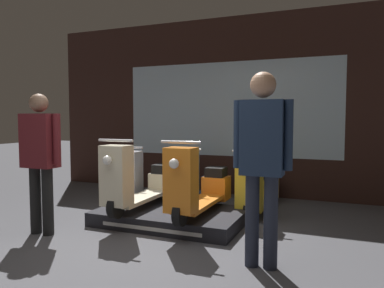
% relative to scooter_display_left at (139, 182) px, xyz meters
% --- Properties ---
extents(ground_plane, '(30.00, 30.00, 0.00)m').
position_rel_scooter_display_left_xyz_m(ground_plane, '(0.55, -1.17, -0.54)').
color(ground_plane, '#4C4C51').
extents(shop_wall_back, '(7.20, 0.09, 3.20)m').
position_rel_scooter_display_left_xyz_m(shop_wall_back, '(0.55, 2.28, 1.06)').
color(shop_wall_back, '#331E19').
rests_on(shop_wall_back, ground_plane).
extents(display_platform, '(1.89, 1.15, 0.18)m').
position_rel_scooter_display_left_xyz_m(display_platform, '(0.43, 0.09, -0.44)').
color(display_platform, black).
rests_on(display_platform, ground_plane).
extents(scooter_display_left, '(0.48, 1.63, 0.96)m').
position_rel_scooter_display_left_xyz_m(scooter_display_left, '(0.00, 0.00, 0.00)').
color(scooter_display_left, black).
rests_on(scooter_display_left, display_platform).
extents(scooter_display_right, '(0.48, 1.63, 0.96)m').
position_rel_scooter_display_left_xyz_m(scooter_display_right, '(0.85, 0.00, 0.00)').
color(scooter_display_right, black).
rests_on(scooter_display_right, display_platform).
extents(scooter_backrow_0, '(0.48, 1.63, 0.96)m').
position_rel_scooter_display_left_xyz_m(scooter_backrow_0, '(-0.51, 1.12, -0.18)').
color(scooter_backrow_0, black).
rests_on(scooter_backrow_0, ground_plane).
extents(scooter_backrow_1, '(0.48, 1.63, 0.96)m').
position_rel_scooter_display_left_xyz_m(scooter_backrow_1, '(0.42, 1.12, -0.18)').
color(scooter_backrow_1, black).
rests_on(scooter_backrow_1, ground_plane).
extents(scooter_backrow_2, '(0.48, 1.63, 0.96)m').
position_rel_scooter_display_left_xyz_m(scooter_backrow_2, '(1.36, 1.12, -0.18)').
color(scooter_backrow_2, black).
rests_on(scooter_backrow_2, ground_plane).
extents(person_left_browsing, '(0.58, 0.24, 1.68)m').
position_rel_scooter_display_left_xyz_m(person_left_browsing, '(-0.81, -0.90, 0.45)').
color(person_left_browsing, black).
rests_on(person_left_browsing, ground_plane).
extents(person_right_browsing, '(0.55, 0.24, 1.81)m').
position_rel_scooter_display_left_xyz_m(person_right_browsing, '(1.84, -0.90, 0.53)').
color(person_right_browsing, '#232838').
rests_on(person_right_browsing, ground_plane).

